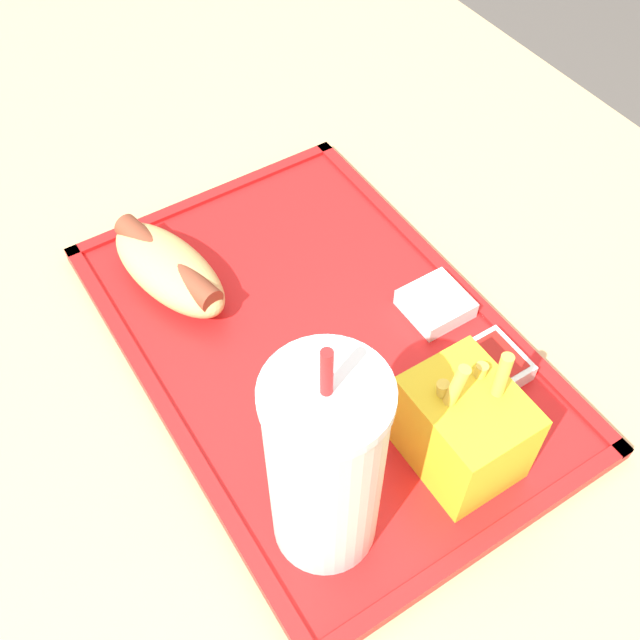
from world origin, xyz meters
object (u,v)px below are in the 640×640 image
object	(u,v)px
hot_dog_far	(169,268)
sauce_cup_mayo	(436,303)
soda_cup	(325,468)
fries_carton	(463,427)
sauce_cup_ketchup	(491,365)

from	to	relation	value
hot_dog_far	sauce_cup_mayo	world-z (taller)	hot_dog_far
soda_cup	hot_dog_far	xyz separation A→B (m)	(0.26, -0.01, -0.07)
soda_cup	sauce_cup_mayo	distance (m)	0.23
soda_cup	fries_carton	xyz separation A→B (m)	(-0.01, -0.11, -0.05)
hot_dog_far	fries_carton	xyz separation A→B (m)	(-0.27, -0.11, 0.02)
hot_dog_far	sauce_cup_mayo	size ratio (longest dim) A/B	2.83
hot_dog_far	sauce_cup_ketchup	size ratio (longest dim) A/B	2.83
sauce_cup_ketchup	soda_cup	bearing A→B (deg)	101.79
soda_cup	sauce_cup_ketchup	bearing A→B (deg)	-78.21
sauce_cup_mayo	sauce_cup_ketchup	xyz separation A→B (m)	(-0.08, 0.00, 0.00)
sauce_cup_ketchup	hot_dog_far	bearing A→B (deg)	38.38
hot_dog_far	fries_carton	bearing A→B (deg)	-158.36
sauce_cup_mayo	fries_carton	bearing A→B (deg)	148.41
soda_cup	hot_dog_far	world-z (taller)	soda_cup
fries_carton	sauce_cup_mayo	size ratio (longest dim) A/B	2.26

